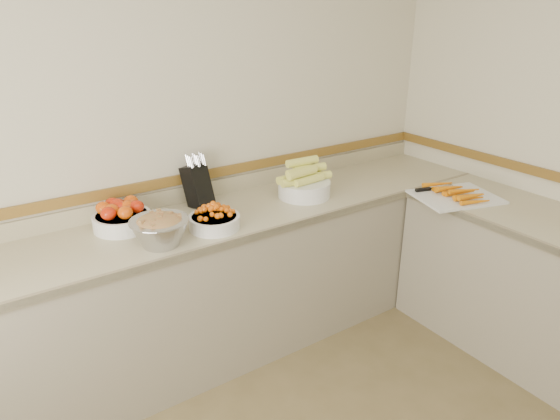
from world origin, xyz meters
TOP-DOWN VIEW (x-y plane):
  - back_wall at (0.00, 2.00)m, footprint 4.00×0.00m
  - counter_back at (0.00, 1.68)m, footprint 4.00×0.65m
  - knife_block at (0.12, 1.90)m, footprint 0.18×0.20m
  - tomato_bowl at (-0.37, 1.82)m, footprint 0.31×0.31m
  - cherry_tomato_bowl at (0.05, 1.54)m, footprint 0.28×0.28m
  - corn_bowl at (0.74, 1.66)m, footprint 0.37×0.33m
  - rhubarb_bowl at (-0.27, 1.51)m, footprint 0.30×0.30m
  - cutting_board at (1.51, 1.10)m, footprint 0.58×0.51m

SIDE VIEW (x-z plane):
  - counter_back at x=0.00m, z-range -0.09..0.99m
  - cutting_board at x=1.51m, z-range 0.88..0.96m
  - cherry_tomato_bowl at x=0.05m, z-range 0.87..1.03m
  - tomato_bowl at x=-0.37m, z-range 0.89..1.05m
  - corn_bowl at x=0.74m, z-range 0.86..1.10m
  - rhubarb_bowl at x=-0.27m, z-range 0.90..1.07m
  - knife_block at x=0.12m, z-range 0.87..1.20m
  - back_wall at x=0.00m, z-range -0.70..3.30m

